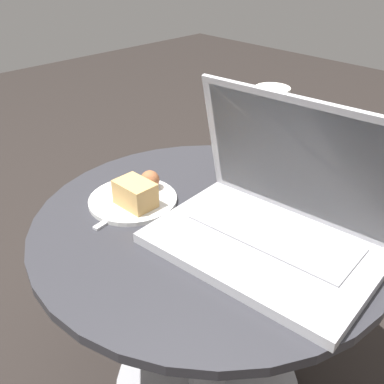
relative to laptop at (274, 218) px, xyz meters
The scene contains 5 objects.
table 0.24m from the laptop, 169.15° to the right, with size 0.67×0.67×0.48m.
laptop is the anchor object (origin of this frame).
beer_glass 0.20m from the laptop, 132.12° to the left, with size 0.07×0.07×0.22m.
snack_plate 0.28m from the laptop, 161.94° to the right, with size 0.18×0.18×0.06m.
fork 0.29m from the laptop, 158.11° to the right, with size 0.04×0.16×0.01m.
Camera 1 is at (0.48, -0.52, 0.95)m, focal length 42.00 mm.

